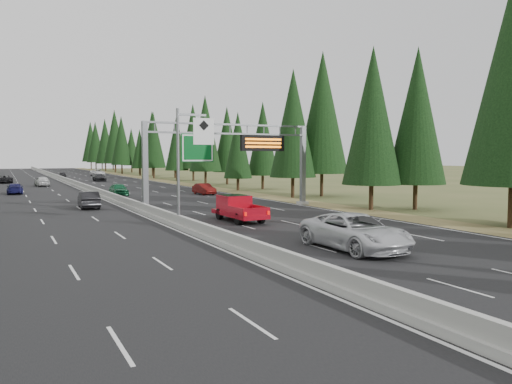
{
  "coord_description": "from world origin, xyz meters",
  "views": [
    {
      "loc": [
        -10.53,
        -7.14,
        4.88
      ],
      "look_at": [
        3.31,
        20.0,
        2.7
      ],
      "focal_mm": 35.0,
      "sensor_mm": 36.0,
      "label": 1
    }
  ],
  "objects": [
    {
      "name": "road",
      "position": [
        0.0,
        80.0,
        0.04
      ],
      "size": [
        32.0,
        260.0,
        0.08
      ],
      "primitive_type": "cube",
      "color": "black",
      "rests_on": "ground"
    },
    {
      "name": "shoulder_right",
      "position": [
        17.8,
        80.0,
        0.03
      ],
      "size": [
        3.6,
        260.0,
        0.06
      ],
      "primitive_type": "cube",
      "color": "olive",
      "rests_on": "ground"
    },
    {
      "name": "median_barrier",
      "position": [
        0.0,
        80.0,
        0.41
      ],
      "size": [
        0.7,
        260.0,
        0.85
      ],
      "color": "#9B9B95",
      "rests_on": "road"
    },
    {
      "name": "sign_gantry",
      "position": [
        8.92,
        34.88,
        5.27
      ],
      "size": [
        16.75,
        0.98,
        7.8
      ],
      "color": "slate",
      "rests_on": "road"
    },
    {
      "name": "hov_sign_pole",
      "position": [
        0.58,
        24.97,
        4.72
      ],
      "size": [
        2.8,
        0.5,
        8.0
      ],
      "color": "slate",
      "rests_on": "road"
    },
    {
      "name": "tree_row_right",
      "position": [
        21.59,
        77.15,
        9.21
      ],
      "size": [
        11.4,
        241.08,
        19.0
      ],
      "color": "black",
      "rests_on": "ground"
    },
    {
      "name": "silver_minivan",
      "position": [
        5.59,
        13.22,
        1.01
      ],
      "size": [
        3.09,
        6.68,
        1.85
      ],
      "primitive_type": "imported",
      "rotation": [
        0.0,
        0.0,
        0.0
      ],
      "color": "silver",
      "rests_on": "road"
    },
    {
      "name": "red_pickup",
      "position": [
        5.01,
        26.53,
        1.13
      ],
      "size": [
        2.08,
        5.83,
        1.9
      ],
      "color": "black",
      "rests_on": "road"
    },
    {
      "name": "car_ahead_green",
      "position": [
        2.21,
        55.1,
        0.84
      ],
      "size": [
        1.79,
        4.44,
        1.51
      ],
      "primitive_type": "imported",
      "rotation": [
        0.0,
        0.0,
        -0.0
      ],
      "color": "#135530",
      "rests_on": "road"
    },
    {
      "name": "car_ahead_dkred",
      "position": [
        12.12,
        51.69,
        0.78
      ],
      "size": [
        1.82,
        4.34,
        1.39
      ],
      "primitive_type": "imported",
      "rotation": [
        0.0,
        0.0,
        0.08
      ],
      "color": "#5B0E0D",
      "rests_on": "road"
    },
    {
      "name": "car_ahead_dkgrey",
      "position": [
        6.33,
        93.09,
        0.78
      ],
      "size": [
        2.14,
        4.87,
        1.39
      ],
      "primitive_type": "imported",
      "rotation": [
        0.0,
        0.0,
        0.04
      ],
      "color": "black",
      "rests_on": "road"
    },
    {
      "name": "car_ahead_white",
      "position": [
        10.36,
        119.27,
        0.9
      ],
      "size": [
        2.99,
        6.03,
        1.64
      ],
      "primitive_type": "imported",
      "rotation": [
        0.0,
        0.0,
        0.04
      ],
      "color": "white",
      "rests_on": "road"
    },
    {
      "name": "car_ahead_far",
      "position": [
        1.5,
        111.48,
        0.74
      ],
      "size": [
        1.91,
        4.01,
        1.32
      ],
      "primitive_type": "imported",
      "rotation": [
        0.0,
        0.0,
        -0.09
      ],
      "color": "black",
      "rests_on": "road"
    },
    {
      "name": "car_onc_near",
      "position": [
        -3.45,
        40.95,
        0.86
      ],
      "size": [
        1.9,
        4.82,
        1.56
      ],
      "primitive_type": "imported",
      "rotation": [
        0.0,
        0.0,
        3.09
      ],
      "color": "black",
      "rests_on": "road"
    },
    {
      "name": "car_onc_blue",
      "position": [
        -9.11,
        63.51,
        0.76
      ],
      "size": [
        2.07,
        4.74,
        1.35
      ],
      "primitive_type": "imported",
      "rotation": [
        0.0,
        0.0,
        3.1
      ],
      "color": "#16164D",
      "rests_on": "road"
    },
    {
      "name": "car_onc_white",
      "position": [
        -4.83,
        79.81,
        0.9
      ],
      "size": [
        2.29,
        4.94,
        1.64
      ],
      "primitive_type": "imported",
      "rotation": [
        0.0,
        0.0,
        3.22
      ],
      "color": "silver",
      "rests_on": "road"
    },
    {
      "name": "car_onc_far",
      "position": [
        -10.22,
        92.99,
        0.82
      ],
      "size": [
        2.9,
        5.5,
        1.47
      ],
      "primitive_type": "imported",
      "rotation": [
        0.0,
        0.0,
        3.23
      ],
      "color": "black",
      "rests_on": "road"
    }
  ]
}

